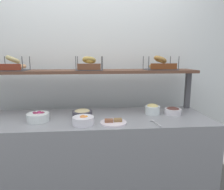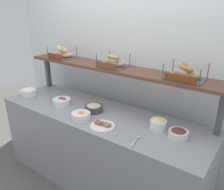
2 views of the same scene
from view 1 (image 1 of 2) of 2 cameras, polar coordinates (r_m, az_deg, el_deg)
The scene contains 14 objects.
back_wall at distance 2.43m, azimuth -6.18°, elevation 5.50°, with size 3.47×0.06×2.40m, color white.
deli_counter at distance 2.12m, azimuth -5.99°, elevation -17.27°, with size 2.27×0.70×0.85m, color gray.
shelf_riser_right at distance 2.41m, azimuth 20.34°, elevation 1.24°, with size 0.05×0.05×0.40m, color #4C4C51.
upper_shelf at distance 2.15m, azimuth -6.33°, elevation 6.55°, with size 2.23×0.32×0.03m, color brown.
bowl_chocolate_spread at distance 2.13m, azimuth 16.61°, elevation -4.24°, with size 0.16×0.16×0.07m.
bowl_hummus at distance 1.96m, azimuth -8.30°, elevation -5.06°, with size 0.19×0.19×0.08m.
bowl_egg_salad at distance 2.09m, azimuth 11.25°, elevation -3.82°, with size 0.15×0.15×0.10m.
bowl_fruit_salad at distance 1.75m, azimuth -8.01°, elevation -7.00°, with size 0.18×0.18×0.09m.
bowl_beet_salad at distance 1.94m, azimuth -19.90°, elevation -5.71°, with size 0.19×0.19×0.09m.
serving_plate_white at distance 1.77m, azimuth 0.40°, elevation -7.60°, with size 0.23×0.23×0.04m.
serving_spoon_near_plate at distance 1.83m, azimuth 11.74°, elevation -7.34°, with size 0.05×0.17×0.01m.
bagel_basket_plain at distance 2.27m, azimuth -25.86°, elevation 7.41°, with size 0.27×0.25×0.16m.
bagel_basket_sesame at distance 2.13m, azimuth -6.35°, elevation 8.19°, with size 0.29×0.27×0.15m.
bagel_basket_everything at distance 2.25m, azimuth 13.24°, elevation 8.09°, with size 0.32×0.24×0.15m.
Camera 1 is at (0.04, -1.87, 1.42)m, focal length 32.76 mm.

